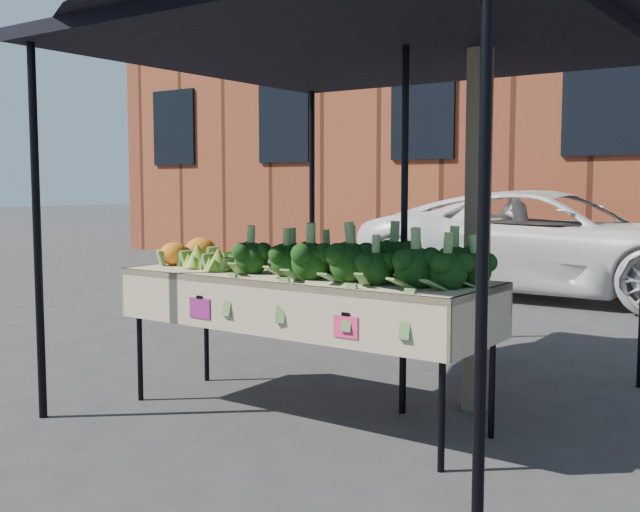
# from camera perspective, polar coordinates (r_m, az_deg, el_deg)

# --- Properties ---
(ground) EXTENTS (90.00, 90.00, 0.00)m
(ground) POSITION_cam_1_polar(r_m,az_deg,el_deg) (4.92, 0.73, -11.82)
(ground) COLOR #2D2D30
(table) EXTENTS (2.41, 0.82, 0.90)m
(table) POSITION_cam_1_polar(r_m,az_deg,el_deg) (4.77, -1.39, -6.78)
(table) COLOR #C0B58D
(table) RESTS_ON ground
(canopy) EXTENTS (3.16, 3.16, 2.74)m
(canopy) POSITION_cam_1_polar(r_m,az_deg,el_deg) (5.03, 3.25, 4.40)
(canopy) COLOR black
(canopy) RESTS_ON ground
(broccoli_heap) EXTENTS (1.62, 0.59, 0.29)m
(broccoli_heap) POSITION_cam_1_polar(r_m,az_deg,el_deg) (4.48, 2.81, 0.13)
(broccoli_heap) COLOR black
(broccoli_heap) RESTS_ON table
(romanesco_cluster) EXTENTS (0.45, 0.49, 0.22)m
(romanesco_cluster) POSITION_cam_1_polar(r_m,az_deg,el_deg) (5.09, -7.54, 0.33)
(romanesco_cluster) COLOR #A0AF36
(romanesco_cluster) RESTS_ON table
(cauliflower_pair) EXTENTS (0.25, 0.45, 0.20)m
(cauliflower_pair) POSITION_cam_1_polar(r_m,az_deg,el_deg) (5.41, -9.86, 0.46)
(cauliflower_pair) COLOR orange
(cauliflower_pair) RESTS_ON table
(vehicle) EXTENTS (1.43, 2.33, 4.99)m
(vehicle) POSITION_cam_1_polar(r_m,az_deg,el_deg) (10.49, 17.23, 10.77)
(vehicle) COLOR white
(vehicle) RESTS_ON ground
(street_tree) EXTENTS (2.46, 2.46, 4.86)m
(street_tree) POSITION_cam_1_polar(r_m,az_deg,el_deg) (5.06, 11.94, 16.37)
(street_tree) COLOR #1E4C14
(street_tree) RESTS_ON ground
(building_left) EXTENTS (12.00, 8.00, 9.00)m
(building_left) POSITION_cam_1_polar(r_m,az_deg,el_deg) (17.89, 9.44, 15.02)
(building_left) COLOR brown
(building_left) RESTS_ON ground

